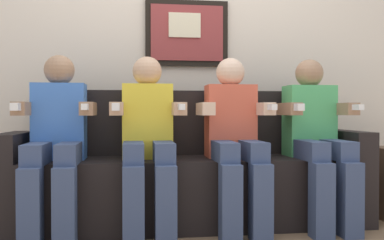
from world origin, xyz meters
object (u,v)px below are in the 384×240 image
object	(u,v)px
person_right_center	(235,135)
person_rightmost	(316,134)
person_leftmost	(56,136)
couch	(188,177)
person_left_center	(148,135)

from	to	relation	value
person_right_center	person_rightmost	bearing A→B (deg)	-0.05
person_leftmost	person_right_center	xyz separation A→B (m)	(1.11, 0.00, -0.00)
couch	person_leftmost	distance (m)	0.90
couch	person_leftmost	xyz separation A→B (m)	(-0.83, -0.17, 0.29)
couch	person_right_center	size ratio (longest dim) A/B	2.12
person_left_center	person_right_center	world-z (taller)	same
person_leftmost	person_rightmost	world-z (taller)	same
person_right_center	couch	bearing A→B (deg)	148.72
couch	person_left_center	distance (m)	0.44
couch	person_left_center	xyz separation A→B (m)	(-0.28, -0.17, 0.29)
couch	person_right_center	world-z (taller)	person_right_center
couch	person_right_center	xyz separation A→B (m)	(0.28, -0.17, 0.29)
couch	person_leftmost	size ratio (longest dim) A/B	2.12
couch	person_rightmost	xyz separation A→B (m)	(0.83, -0.17, 0.29)
person_left_center	person_leftmost	bearing A→B (deg)	180.00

